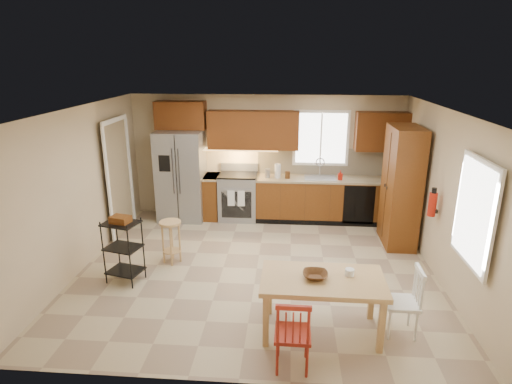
{
  "coord_description": "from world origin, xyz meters",
  "views": [
    {
      "loc": [
        0.46,
        -6.08,
        3.22
      ],
      "look_at": [
        -0.04,
        0.4,
        1.15
      ],
      "focal_mm": 30.0,
      "sensor_mm": 36.0,
      "label": 1
    }
  ],
  "objects_px": {
    "fire_extinguisher": "(432,204)",
    "table_jar": "(349,274)",
    "pantry": "(401,187)",
    "chair_red": "(293,332)",
    "utility_cart": "(124,251)",
    "refrigerator": "(181,176)",
    "dining_table": "(321,306)",
    "range_stove": "(238,197)",
    "chair_white": "(402,301)",
    "bar_stool": "(171,242)",
    "soap_bottle": "(340,175)",
    "table_bowl": "(315,278)"
  },
  "relations": [
    {
      "from": "fire_extinguisher",
      "to": "table_jar",
      "type": "distance_m",
      "value": 2.17
    },
    {
      "from": "refrigerator",
      "to": "fire_extinguisher",
      "type": "height_order",
      "value": "refrigerator"
    },
    {
      "from": "range_stove",
      "to": "bar_stool",
      "type": "height_order",
      "value": "range_stove"
    },
    {
      "from": "fire_extinguisher",
      "to": "chair_red",
      "type": "distance_m",
      "value": 3.21
    },
    {
      "from": "table_bowl",
      "to": "table_jar",
      "type": "distance_m",
      "value": 0.42
    },
    {
      "from": "fire_extinguisher",
      "to": "table_bowl",
      "type": "relative_size",
      "value": 1.22
    },
    {
      "from": "chair_white",
      "to": "utility_cart",
      "type": "xyz_separation_m",
      "value": [
        -3.78,
        0.97,
        0.06
      ]
    },
    {
      "from": "soap_bottle",
      "to": "pantry",
      "type": "height_order",
      "value": "pantry"
    },
    {
      "from": "chair_red",
      "to": "table_jar",
      "type": "bearing_deg",
      "value": 48.66
    },
    {
      "from": "pantry",
      "to": "chair_red",
      "type": "distance_m",
      "value": 3.93
    },
    {
      "from": "chair_white",
      "to": "table_bowl",
      "type": "xyz_separation_m",
      "value": [
        -1.04,
        -0.05,
        0.29
      ]
    },
    {
      "from": "pantry",
      "to": "dining_table",
      "type": "bearing_deg",
      "value": -119.1
    },
    {
      "from": "dining_table",
      "to": "chair_white",
      "type": "relative_size",
      "value": 1.7
    },
    {
      "from": "pantry",
      "to": "chair_white",
      "type": "relative_size",
      "value": 2.45
    },
    {
      "from": "fire_extinguisher",
      "to": "chair_red",
      "type": "bearing_deg",
      "value": -131.53
    },
    {
      "from": "range_stove",
      "to": "table_bowl",
      "type": "xyz_separation_m",
      "value": [
        1.36,
        -3.73,
        0.26
      ]
    },
    {
      "from": "table_bowl",
      "to": "utility_cart",
      "type": "bearing_deg",
      "value": 159.49
    },
    {
      "from": "fire_extinguisher",
      "to": "bar_stool",
      "type": "height_order",
      "value": "fire_extinguisher"
    },
    {
      "from": "fire_extinguisher",
      "to": "table_jar",
      "type": "height_order",
      "value": "fire_extinguisher"
    },
    {
      "from": "refrigerator",
      "to": "table_bowl",
      "type": "distance_m",
      "value": 4.45
    },
    {
      "from": "chair_white",
      "to": "utility_cart",
      "type": "height_order",
      "value": "utility_cart"
    },
    {
      "from": "utility_cart",
      "to": "table_jar",
      "type": "bearing_deg",
      "value": -1.78
    },
    {
      "from": "dining_table",
      "to": "chair_white",
      "type": "height_order",
      "value": "chair_white"
    },
    {
      "from": "range_stove",
      "to": "chair_white",
      "type": "relative_size",
      "value": 1.07
    },
    {
      "from": "utility_cart",
      "to": "table_bowl",
      "type": "bearing_deg",
      "value": -5.78
    },
    {
      "from": "chair_white",
      "to": "soap_bottle",
      "type": "bearing_deg",
      "value": 6.59
    },
    {
      "from": "pantry",
      "to": "fire_extinguisher",
      "type": "xyz_separation_m",
      "value": [
        0.2,
        -1.05,
        0.05
      ]
    },
    {
      "from": "table_bowl",
      "to": "table_jar",
      "type": "height_order",
      "value": "table_jar"
    },
    {
      "from": "soap_bottle",
      "to": "fire_extinguisher",
      "type": "height_order",
      "value": "fire_extinguisher"
    },
    {
      "from": "fire_extinguisher",
      "to": "utility_cart",
      "type": "distance_m",
      "value": 4.65
    },
    {
      "from": "chair_red",
      "to": "bar_stool",
      "type": "bearing_deg",
      "value": 130.73
    },
    {
      "from": "chair_red",
      "to": "utility_cart",
      "type": "height_order",
      "value": "utility_cart"
    },
    {
      "from": "refrigerator",
      "to": "table_jar",
      "type": "bearing_deg",
      "value": -50.84
    },
    {
      "from": "pantry",
      "to": "fire_extinguisher",
      "type": "relative_size",
      "value": 5.83
    },
    {
      "from": "soap_bottle",
      "to": "chair_red",
      "type": "distance_m",
      "value": 4.44
    },
    {
      "from": "chair_red",
      "to": "table_jar",
      "type": "distance_m",
      "value": 1.05
    },
    {
      "from": "chair_red",
      "to": "utility_cart",
      "type": "relative_size",
      "value": 0.88
    },
    {
      "from": "dining_table",
      "to": "refrigerator",
      "type": "bearing_deg",
      "value": 126.0
    },
    {
      "from": "utility_cart",
      "to": "chair_white",
      "type": "bearing_deg",
      "value": 0.28
    },
    {
      "from": "dining_table",
      "to": "bar_stool",
      "type": "relative_size",
      "value": 2.04
    },
    {
      "from": "dining_table",
      "to": "pantry",
      "type": "bearing_deg",
      "value": 61.62
    },
    {
      "from": "range_stove",
      "to": "table_jar",
      "type": "xyz_separation_m",
      "value": [
        1.77,
        -3.64,
        0.29
      ]
    },
    {
      "from": "refrigerator",
      "to": "chair_white",
      "type": "bearing_deg",
      "value": -45.6
    },
    {
      "from": "bar_stool",
      "to": "refrigerator",
      "type": "bearing_deg",
      "value": 76.67
    },
    {
      "from": "fire_extinguisher",
      "to": "chair_white",
      "type": "bearing_deg",
      "value": -115.32
    },
    {
      "from": "pantry",
      "to": "fire_extinguisher",
      "type": "bearing_deg",
      "value": -79.22
    },
    {
      "from": "table_jar",
      "to": "fire_extinguisher",
      "type": "bearing_deg",
      "value": 48.73
    },
    {
      "from": "chair_red",
      "to": "bar_stool",
      "type": "distance_m",
      "value": 3.03
    },
    {
      "from": "pantry",
      "to": "dining_table",
      "type": "distance_m",
      "value": 3.22
    },
    {
      "from": "refrigerator",
      "to": "fire_extinguisher",
      "type": "bearing_deg",
      "value": -24.52
    }
  ]
}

